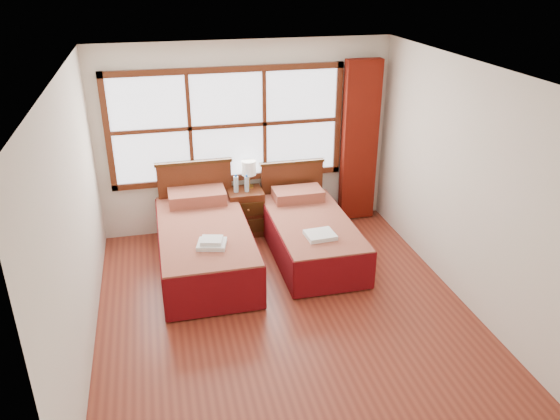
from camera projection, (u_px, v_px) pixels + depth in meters
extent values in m
plane|color=maroon|center=(285.00, 311.00, 5.99)|extent=(4.50, 4.50, 0.00)
plane|color=white|center=(286.00, 71.00, 4.90)|extent=(4.50, 4.50, 0.00)
plane|color=silver|center=(246.00, 138.00, 7.43)|extent=(4.00, 0.00, 4.00)
plane|color=silver|center=(75.00, 224.00, 5.02)|extent=(0.00, 4.50, 4.50)
plane|color=silver|center=(466.00, 186.00, 5.86)|extent=(0.00, 4.50, 4.50)
cube|color=white|center=(227.00, 126.00, 7.27)|extent=(3.00, 0.02, 1.40)
cube|color=#522412|center=(230.00, 178.00, 7.56)|extent=(3.16, 0.06, 0.08)
cube|color=#522412|center=(225.00, 70.00, 6.94)|extent=(3.16, 0.06, 0.08)
cube|color=#522412|center=(108.00, 134.00, 6.93)|extent=(0.08, 0.06, 1.56)
cube|color=#522412|center=(338.00, 119.00, 7.57)|extent=(0.08, 0.06, 1.56)
cube|color=#522412|center=(190.00, 128.00, 7.15)|extent=(0.05, 0.05, 1.40)
cube|color=#522412|center=(264.00, 124.00, 7.36)|extent=(0.05, 0.05, 1.40)
cube|color=#522412|center=(228.00, 126.00, 7.25)|extent=(3.00, 0.05, 0.05)
cube|color=maroon|center=(359.00, 142.00, 7.70)|extent=(0.50, 0.16, 2.30)
cube|color=#3C210C|center=(206.00, 257.00, 6.77)|extent=(0.95, 1.91, 0.31)
cube|color=maroon|center=(204.00, 237.00, 6.65)|extent=(1.07, 2.12, 0.26)
cube|color=maroon|center=(161.00, 253.00, 6.60)|extent=(0.03, 2.12, 0.53)
cube|color=maroon|center=(248.00, 243.00, 6.82)|extent=(0.03, 2.12, 0.53)
cube|color=maroon|center=(216.00, 294.00, 5.78)|extent=(1.07, 0.03, 0.53)
cube|color=maroon|center=(197.00, 196.00, 7.24)|extent=(0.75, 0.44, 0.17)
cube|color=#522412|center=(196.00, 199.00, 7.51)|extent=(1.00, 0.06, 1.04)
cube|color=#3C210C|center=(193.00, 162.00, 7.28)|extent=(1.04, 0.08, 0.04)
cube|color=#3C210C|center=(311.00, 246.00, 7.06)|extent=(0.85, 1.71, 0.28)
cube|color=maroon|center=(312.00, 228.00, 6.95)|extent=(0.96, 1.89, 0.23)
cube|color=maroon|center=(275.00, 242.00, 6.91)|extent=(0.03, 1.89, 0.47)
cube|color=maroon|center=(347.00, 234.00, 7.11)|extent=(0.03, 1.89, 0.47)
cube|color=maroon|center=(335.00, 276.00, 6.18)|extent=(0.96, 0.03, 0.47)
cube|color=maroon|center=(298.00, 194.00, 7.48)|extent=(0.67, 0.39, 0.15)
cube|color=#522412|center=(292.00, 193.00, 7.82)|extent=(0.89, 0.06, 0.93)
cube|color=#3C210C|center=(292.00, 162.00, 7.62)|extent=(0.93, 0.08, 0.04)
cube|color=#522412|center=(246.00, 211.00, 7.61)|extent=(0.48, 0.42, 0.64)
cube|color=#3C210C|center=(249.00, 227.00, 7.46)|extent=(0.42, 0.02, 0.19)
cube|color=#3C210C|center=(248.00, 210.00, 7.35)|extent=(0.42, 0.02, 0.19)
sphere|color=#A17236|center=(249.00, 227.00, 7.44)|extent=(0.03, 0.03, 0.03)
sphere|color=#A17236|center=(248.00, 210.00, 7.34)|extent=(0.03, 0.03, 0.03)
cube|color=white|center=(212.00, 244.00, 6.15)|extent=(0.38, 0.35, 0.05)
cube|color=white|center=(212.00, 240.00, 6.13)|extent=(0.28, 0.26, 0.04)
cube|color=white|center=(320.00, 235.00, 6.48)|extent=(0.36, 0.32, 0.05)
cylinder|color=gold|center=(249.00, 186.00, 7.57)|extent=(0.12, 0.12, 0.02)
cylinder|color=gold|center=(249.00, 180.00, 7.53)|extent=(0.03, 0.03, 0.17)
cylinder|color=white|center=(249.00, 168.00, 7.45)|extent=(0.20, 0.20, 0.20)
cylinder|color=silver|center=(236.00, 184.00, 7.37)|extent=(0.07, 0.07, 0.22)
cylinder|color=blue|center=(236.00, 176.00, 7.32)|extent=(0.03, 0.03, 0.03)
cylinder|color=silver|center=(247.00, 184.00, 7.39)|extent=(0.06, 0.06, 0.21)
cylinder|color=blue|center=(246.00, 176.00, 7.34)|extent=(0.03, 0.03, 0.03)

